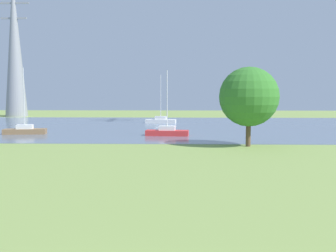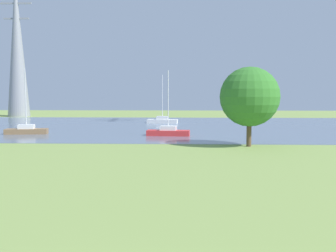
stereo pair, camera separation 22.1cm
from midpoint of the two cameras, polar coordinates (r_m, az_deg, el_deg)
ground_plane at (r=29.42m, az=-1.51°, el=-4.65°), size 160.00×160.00×0.00m
water_surface at (r=57.20m, az=0.32°, el=-0.03°), size 140.00×40.00×0.02m
sailboat_red at (r=44.60m, az=0.17°, el=-0.81°), size 4.91×1.92×7.32m
sailboat_white at (r=62.86m, az=-0.71°, el=0.82°), size 4.94×2.04×7.65m
sailboat_brown at (r=49.32m, az=-19.61°, el=-0.55°), size 4.97×2.22×7.72m
tree_mid_shore at (r=36.21m, az=11.85°, el=4.14°), size 5.36×5.36×7.17m
electricity_pylon at (r=87.35m, az=-20.86°, el=10.69°), size 6.40×4.40×28.51m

